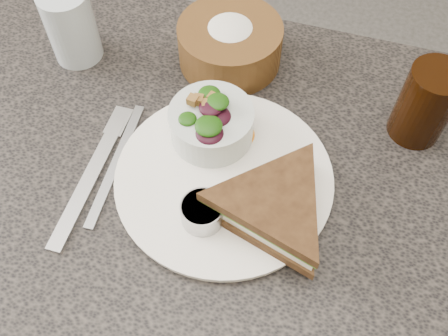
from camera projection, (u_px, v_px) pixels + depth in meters
name	position (u px, v px, depth m)	size (l,w,h in m)	color
dining_table	(212.00, 290.00, 0.96)	(1.00, 0.70, 0.75)	black
dinner_plate	(224.00, 178.00, 0.65)	(0.28, 0.28, 0.01)	white
sandwich	(274.00, 207.00, 0.59)	(0.18, 0.18, 0.05)	#482F17
salad_bowl	(211.00, 120.00, 0.65)	(0.11, 0.11, 0.07)	#B6C0BA
dressing_ramekin	(202.00, 212.00, 0.60)	(0.05, 0.05, 0.03)	#A1A2A3
orange_wedge	(235.00, 129.00, 0.67)	(0.06, 0.06, 0.02)	orange
fork	(88.00, 181.00, 0.65)	(0.02, 0.21, 0.01)	#AFB0B0
knife	(116.00, 163.00, 0.67)	(0.01, 0.20, 0.00)	#999BA0
bread_basket	(230.00, 38.00, 0.74)	(0.16, 0.16, 0.09)	brown
cola_glass	(427.00, 101.00, 0.65)	(0.07, 0.07, 0.12)	black
water_glass	(71.00, 26.00, 0.74)	(0.07, 0.07, 0.11)	#ADB9C0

